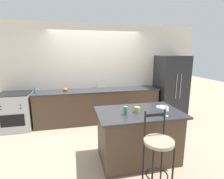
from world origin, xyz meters
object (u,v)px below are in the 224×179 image
object	(u,v)px
tumbler_cup	(126,111)
soap_bottle	(35,91)
bar_stool_near	(158,149)
wine_glass	(166,108)
coffee_mug	(137,110)
dinner_plate	(162,107)
pumpkin_decoration	(65,89)
refrigerator	(170,87)
oven_range	(16,111)

from	to	relation	value
tumbler_cup	soap_bottle	bearing A→B (deg)	131.62
bar_stool_near	soap_bottle	world-z (taller)	bar_stool_near
wine_glass	coffee_mug	world-z (taller)	wine_glass
dinner_plate	soap_bottle	world-z (taller)	soap_bottle
tumbler_cup	pumpkin_decoration	size ratio (longest dim) A/B	1.22
tumbler_cup	pumpkin_decoration	xyz separation A→B (m)	(-1.03, 2.05, -0.02)
refrigerator	pumpkin_decoration	distance (m)	3.03
wine_glass	tumbler_cup	xyz separation A→B (m)	(-0.62, 0.21, -0.07)
dinner_plate	soap_bottle	distance (m)	3.11
oven_range	wine_glass	bearing A→B (deg)	-37.51
coffee_mug	pumpkin_decoration	world-z (taller)	pumpkin_decoration
oven_range	soap_bottle	xyz separation A→B (m)	(0.48, -0.01, 0.50)
refrigerator	coffee_mug	world-z (taller)	refrigerator
bar_stool_near	tumbler_cup	bearing A→B (deg)	112.56
oven_range	coffee_mug	bearing A→B (deg)	-37.85
bar_stool_near	wine_glass	bearing A→B (deg)	51.71
tumbler_cup	coffee_mug	bearing A→B (deg)	17.14
refrigerator	oven_range	bearing A→B (deg)	179.47
dinner_plate	pumpkin_decoration	distance (m)	2.59
dinner_plate	soap_bottle	bearing A→B (deg)	145.10
dinner_plate	oven_range	bearing A→B (deg)	149.49
bar_stool_near	oven_range	bearing A→B (deg)	133.61
oven_range	soap_bottle	size ratio (longest dim) A/B	6.70
refrigerator	dinner_plate	distance (m)	2.13
oven_range	wine_glass	distance (m)	3.66
refrigerator	coffee_mug	size ratio (longest dim) A/B	14.76
refrigerator	wine_glass	size ratio (longest dim) A/B	9.12
coffee_mug	tumbler_cup	xyz separation A→B (m)	(-0.23, -0.07, 0.02)
bar_stool_near	pumpkin_decoration	size ratio (longest dim) A/B	9.94
coffee_mug	oven_range	bearing A→B (deg)	142.15
refrigerator	tumbler_cup	bearing A→B (deg)	-135.58
pumpkin_decoration	wine_glass	bearing A→B (deg)	-53.79
bar_stool_near	wine_glass	world-z (taller)	bar_stool_near
refrigerator	pumpkin_decoration	world-z (taller)	refrigerator
pumpkin_decoration	tumbler_cup	bearing A→B (deg)	-63.27
coffee_mug	tumbler_cup	bearing A→B (deg)	-162.86
tumbler_cup	soap_bottle	world-z (taller)	soap_bottle
refrigerator	oven_range	distance (m)	4.27
wine_glass	soap_bottle	size ratio (longest dim) A/B	1.43
coffee_mug	bar_stool_near	bearing A→B (deg)	-86.77
coffee_mug	pumpkin_decoration	xyz separation A→B (m)	(-1.26, 1.98, -0.00)
refrigerator	oven_range	xyz separation A→B (m)	(-4.24, 0.04, -0.44)
dinner_plate	wine_glass	bearing A→B (deg)	-111.72
oven_range	wine_glass	world-z (taller)	wine_glass
wine_glass	coffee_mug	xyz separation A→B (m)	(-0.39, 0.28, -0.09)
tumbler_cup	soap_bottle	size ratio (longest dim) A/B	1.00
wine_glass	soap_bottle	distance (m)	3.24
refrigerator	oven_range	size ratio (longest dim) A/B	1.95
tumbler_cup	refrigerator	bearing A→B (deg)	44.42
tumbler_cup	pumpkin_decoration	world-z (taller)	tumbler_cup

